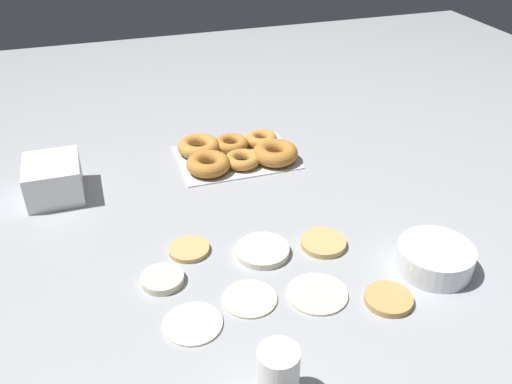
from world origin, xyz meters
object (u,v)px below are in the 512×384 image
pancake_2 (162,279)px  pancake_7 (388,299)px  pancake_3 (193,323)px  pancake_4 (262,251)px  pancake_1 (323,243)px  container_stack (54,179)px  pancake_5 (250,298)px  pancake_6 (189,249)px  donut_tray (235,153)px  batter_bowl (435,258)px  paper_cup (278,375)px  pancake_0 (318,293)px

pancake_2 → pancake_7: pancake_2 is taller
pancake_3 → pancake_4: size_ratio=0.94×
pancake_1 → pancake_7: bearing=103.6°
container_stack → pancake_4: bearing=137.6°
pancake_1 → pancake_5: size_ratio=0.94×
pancake_3 → container_stack: size_ratio=0.70×
pancake_7 → pancake_6: bearing=-39.2°
pancake_7 → donut_tray: bearing=-79.0°
pancake_2 → pancake_6: size_ratio=0.97×
pancake_3 → pancake_7: (-0.34, 0.05, 0.00)m
pancake_5 → pancake_6: size_ratio=1.20×
pancake_2 → pancake_4: size_ratio=0.74×
pancake_5 → batter_bowl: batter_bowl is taller
pancake_7 → donut_tray: (0.11, -0.59, 0.01)m
pancake_4 → container_stack: (0.39, -0.36, 0.04)m
pancake_4 → pancake_5: pancake_4 is taller
pancake_6 → container_stack: (0.25, -0.30, 0.04)m
pancake_3 → paper_cup: size_ratio=1.07×
pancake_1 → paper_cup: 0.38m
pancake_3 → pancake_6: size_ratio=1.23×
donut_tray → pancake_2: bearing=57.9°
pancake_3 → pancake_4: 0.23m
pancake_0 → container_stack: size_ratio=0.76×
pancake_1 → pancake_0: bearing=62.3°
pancake_2 → pancake_7: bearing=155.1°
pancake_0 → paper_cup: (0.14, 0.18, 0.04)m
pancake_1 → paper_cup: size_ratio=0.98×
donut_tray → paper_cup: 0.73m
donut_tray → container_stack: container_stack is taller
pancake_0 → donut_tray: bearing=-89.8°
pancake_7 → paper_cup: 0.29m
pancake_3 → pancake_5: size_ratio=1.03×
pancake_7 → container_stack: container_stack is taller
pancake_2 → pancake_7: size_ratio=0.93×
pancake_3 → pancake_2: bearing=-75.7°
pancake_0 → pancake_6: (0.20, -0.20, 0.00)m
pancake_1 → pancake_7: same height
pancake_3 → pancake_4: bearing=-139.8°
pancake_1 → pancake_2: 0.33m
container_stack → paper_cup: paper_cup is taller
pancake_2 → paper_cup: (-0.12, 0.30, 0.04)m
pancake_4 → pancake_7: pancake_4 is taller
pancake_0 → container_stack: 0.67m
pancake_2 → pancake_6: pancake_2 is taller
pancake_2 → batter_bowl: bearing=166.6°
pancake_1 → paper_cup: (0.21, 0.31, 0.04)m
batter_bowl → paper_cup: size_ratio=1.53×
pancake_4 → batter_bowl: bearing=154.3°
pancake_7 → donut_tray: size_ratio=0.29×
batter_bowl → paper_cup: bearing=25.2°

